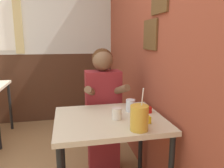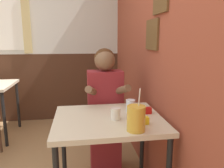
# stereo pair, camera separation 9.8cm
# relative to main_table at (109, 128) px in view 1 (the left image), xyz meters

# --- Properties ---
(brick_wall_right) EXTENTS (0.08, 4.36, 2.70)m
(brick_wall_right) POSITION_rel_main_table_xyz_m (0.47, 0.88, 0.69)
(brick_wall_right) COLOR brown
(brick_wall_right) RESTS_ON ground_plane
(back_wall) EXTENTS (5.77, 0.09, 2.70)m
(back_wall) POSITION_rel_main_table_xyz_m (-0.96, 2.09, 0.70)
(back_wall) COLOR silver
(back_wall) RESTS_ON ground_plane
(main_table) EXTENTS (0.82, 0.70, 0.74)m
(main_table) POSITION_rel_main_table_xyz_m (0.00, 0.00, 0.00)
(main_table) COLOR beige
(main_table) RESTS_ON ground_plane
(person_seated) EXTENTS (0.42, 0.40, 1.25)m
(person_seated) POSITION_rel_main_table_xyz_m (0.04, 0.50, -0.01)
(person_seated) COLOR maroon
(person_seated) RESTS_ON ground_plane
(cocktail_pitcher) EXTENTS (0.12, 0.12, 0.29)m
(cocktail_pitcher) POSITION_rel_main_table_xyz_m (0.14, -0.27, 0.17)
(cocktail_pitcher) COLOR gold
(cocktail_pitcher) RESTS_ON main_table
(glass_near_pitcher) EXTENTS (0.08, 0.08, 0.10)m
(glass_near_pitcher) POSITION_rel_main_table_xyz_m (0.20, 0.11, 0.13)
(glass_near_pitcher) COLOR silver
(glass_near_pitcher) RESTS_ON main_table
(glass_center) EXTENTS (0.08, 0.08, 0.11)m
(glass_center) POSITION_rel_main_table_xyz_m (0.20, -0.06, 0.14)
(glass_center) COLOR silver
(glass_center) RESTS_ON main_table
(glass_far_side) EXTENTS (0.07, 0.07, 0.09)m
(glass_far_side) POSITION_rel_main_table_xyz_m (0.05, -0.04, 0.13)
(glass_far_side) COLOR silver
(glass_far_side) RESTS_ON main_table
(condiment_ketchup) EXTENTS (0.06, 0.04, 0.05)m
(condiment_ketchup) POSITION_rel_main_table_xyz_m (0.32, 0.04, 0.11)
(condiment_ketchup) COLOR #B7140F
(condiment_ketchup) RESTS_ON main_table
(condiment_mustard) EXTENTS (0.06, 0.04, 0.05)m
(condiment_mustard) POSITION_rel_main_table_xyz_m (0.23, -0.17, 0.11)
(condiment_mustard) COLOR yellow
(condiment_mustard) RESTS_ON main_table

